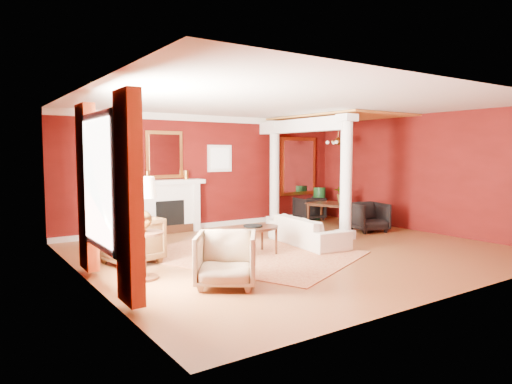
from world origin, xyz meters
TOP-DOWN VIEW (x-y plane):
  - ground at (0.00, 0.00)m, footprint 8.00×8.00m
  - room_shell at (0.00, 0.00)m, footprint 8.04×7.04m
  - fireplace at (-1.30, 3.32)m, footprint 1.85×0.42m
  - overmantel_mirror at (-1.30, 3.45)m, footprint 0.95×0.07m
  - flank_window_left at (-2.85, 3.46)m, footprint 0.70×0.07m
  - flank_window_right at (0.25, 3.46)m, footprint 0.70×0.07m
  - left_window at (-3.89, -0.60)m, footprint 0.21×2.55m
  - column_front at (1.70, 0.30)m, footprint 0.36×0.36m
  - column_back at (1.70, 3.00)m, footprint 0.36×0.36m
  - header_beam at (1.70, 1.90)m, footprint 0.30×3.20m
  - amber_ceiling at (2.85, 1.75)m, footprint 2.30×3.40m
  - dining_mirror at (2.90, 3.45)m, footprint 1.30×0.07m
  - chandelier at (2.90, 1.80)m, footprint 0.60×0.62m
  - crown_trim at (0.00, 3.46)m, footprint 8.00×0.08m
  - base_trim at (0.00, 3.46)m, footprint 8.00×0.08m
  - rug at (-0.99, 0.18)m, footprint 4.19×4.67m
  - sofa at (0.58, 0.29)m, footprint 0.83×2.08m
  - armchair_leopard at (-3.09, 0.75)m, footprint 0.99×1.03m
  - armchair_stripe at (-2.39, -1.36)m, footprint 1.15×1.14m
  - coffee_table at (-0.93, 0.12)m, footprint 1.07×1.07m
  - coffee_book at (-0.99, 0.12)m, footprint 0.17×0.06m
  - side_table at (-3.26, -0.33)m, footprint 0.63×0.63m
  - dining_table at (3.04, 1.82)m, footprint 1.14×1.78m
  - dining_chair_near at (2.90, 0.68)m, footprint 0.93×0.90m
  - dining_chair_far at (2.96, 3.00)m, footprint 0.79×0.75m
  - green_urn at (3.35, 3.00)m, footprint 0.40×0.40m
  - potted_plant at (3.10, 1.79)m, footprint 0.55×0.60m

SIDE VIEW (x-z plane):
  - ground at x=0.00m, z-range 0.00..0.00m
  - rug at x=-0.99m, z-range 0.00..0.02m
  - base_trim at x=0.00m, z-range 0.00..0.12m
  - dining_chair_far at x=2.96m, z-range 0.00..0.74m
  - green_urn at x=3.35m, z-range -0.10..0.84m
  - sofa at x=0.58m, z-range 0.00..0.79m
  - dining_chair_near at x=2.90m, z-range 0.00..0.79m
  - armchair_stripe at x=-2.39m, z-range 0.00..0.88m
  - armchair_leopard at x=-3.09m, z-range 0.00..0.91m
  - dining_table at x=3.04m, z-range 0.00..0.94m
  - coffee_table at x=-0.93m, z-range 0.22..0.76m
  - fireplace at x=-1.30m, z-range 0.00..1.29m
  - coffee_book at x=-0.99m, z-range 0.54..0.78m
  - side_table at x=-3.26m, z-range 0.28..1.86m
  - potted_plant at x=3.10m, z-range 0.94..1.37m
  - left_window at x=-3.89m, z-range 0.12..2.72m
  - column_front at x=1.70m, z-range 0.03..2.83m
  - column_back at x=1.70m, z-range 0.03..2.83m
  - dining_mirror at x=2.90m, z-range 0.70..2.40m
  - flank_window_left at x=-2.85m, z-range 1.45..2.15m
  - flank_window_right at x=0.25m, z-range 1.45..2.15m
  - overmantel_mirror at x=-1.30m, z-range 1.33..2.47m
  - room_shell at x=0.00m, z-range 0.56..3.48m
  - chandelier at x=2.90m, z-range 1.87..2.62m
  - header_beam at x=1.70m, z-range 2.46..2.78m
  - crown_trim at x=0.00m, z-range 2.74..2.90m
  - amber_ceiling at x=2.85m, z-range 2.85..2.89m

